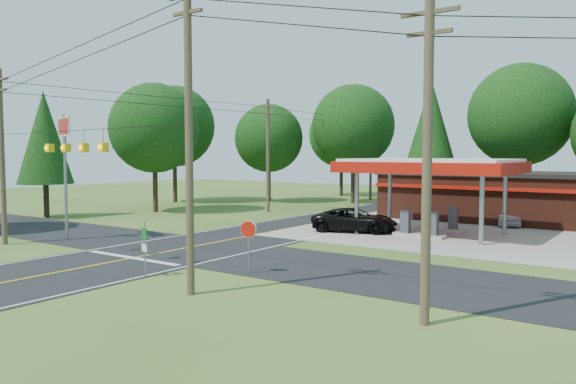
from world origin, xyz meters
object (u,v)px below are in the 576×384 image
Objects in this scene: big_stop_sign at (64,146)px; octagonal_stop_sign at (248,234)px; suv_car at (355,220)px; sedan_car at (508,217)px; gas_canopy at (431,168)px.

big_stop_sign is 15.53m from octagonal_stop_sign.
suv_car is 1.46× the size of sedan_car.
big_stop_sign is (-20.00, -22.40, 5.03)m from sedan_car.
sedan_car is 30.45m from big_stop_sign.
sedan_car is (7.50, 9.25, -0.13)m from suv_car.
big_stop_sign is 3.17× the size of octagonal_stop_sign.
sedan_car is 23.96m from octagonal_stop_sign.
gas_canopy is 1.89× the size of suv_car.
big_stop_sign is at bearing -138.56° from gas_canopy.
gas_canopy is at bearing 82.88° from octagonal_stop_sign.
octagonal_stop_sign is at bearing 172.42° from suv_car.
big_stop_sign reaches higher than suv_car.
gas_canopy reaches higher than sedan_car.
sedan_car is at bearing 77.94° from octagonal_stop_sign.
suv_car is 14.41m from octagonal_stop_sign.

